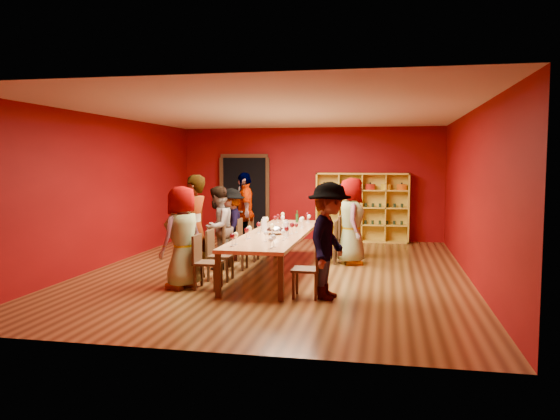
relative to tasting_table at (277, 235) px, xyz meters
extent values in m
cube|color=#4C2E14|center=(0.00, 0.00, -0.71)|extent=(7.10, 9.10, 0.02)
cube|color=#680506|center=(0.00, 4.51, 0.80)|extent=(7.10, 0.02, 3.00)
cube|color=#680506|center=(0.00, -4.51, 0.80)|extent=(7.10, 0.02, 3.00)
cube|color=#680506|center=(-3.51, 0.00, 0.80)|extent=(0.02, 9.10, 3.00)
cube|color=#680506|center=(3.51, 0.00, 0.80)|extent=(0.02, 9.10, 3.00)
cube|color=silver|center=(0.00, 0.00, 2.31)|extent=(7.10, 9.10, 0.02)
cube|color=tan|center=(0.00, 0.00, 0.02)|extent=(1.10, 4.50, 0.06)
cube|color=#331E11|center=(-0.49, -2.17, -0.35)|extent=(0.08, 0.08, 0.69)
cube|color=#331E11|center=(-0.49, 2.17, -0.35)|extent=(0.08, 0.08, 0.69)
cube|color=#331E11|center=(0.49, -2.17, -0.35)|extent=(0.08, 0.08, 0.69)
cube|color=#331E11|center=(0.49, 2.17, -0.35)|extent=(0.08, 0.08, 0.69)
cube|color=black|center=(-1.80, 4.44, 0.40)|extent=(1.20, 0.14, 2.20)
cube|color=#331E11|center=(-1.80, 4.37, 1.55)|extent=(1.32, 0.06, 0.10)
cube|color=#331E11|center=(-2.45, 4.37, 0.40)|extent=(0.10, 0.06, 2.20)
cube|color=#331E11|center=(-1.15, 4.37, 0.40)|extent=(0.10, 0.06, 2.20)
cube|color=gold|center=(0.22, 4.28, 0.20)|extent=(0.04, 0.40, 1.80)
cube|color=gold|center=(2.58, 4.28, 0.20)|extent=(0.04, 0.40, 1.80)
cube|color=gold|center=(1.40, 4.28, 1.08)|extent=(2.40, 0.40, 0.04)
cube|color=gold|center=(1.40, 4.28, -0.68)|extent=(2.40, 0.40, 0.04)
cube|color=gold|center=(1.40, 4.47, 0.20)|extent=(2.40, 0.02, 1.80)
cube|color=gold|center=(1.40, 4.28, -0.25)|extent=(2.36, 0.38, 0.03)
cube|color=gold|center=(1.40, 4.28, 0.20)|extent=(2.36, 0.38, 0.03)
cube|color=gold|center=(1.40, 4.28, 0.65)|extent=(2.36, 0.38, 0.03)
cube|color=gold|center=(0.80, 4.28, 0.20)|extent=(0.03, 0.38, 1.76)
cube|color=gold|center=(1.40, 4.28, 0.20)|extent=(0.03, 0.38, 1.76)
cube|color=gold|center=(2.00, 4.28, 0.20)|extent=(0.03, 0.38, 1.76)
cylinder|color=#E25F0D|center=(0.40, 4.28, 0.74)|extent=(0.26, 0.26, 0.15)
sphere|color=black|center=(0.40, 4.28, 0.84)|extent=(0.05, 0.05, 0.05)
cylinder|color=#153F94|center=(0.80, 4.28, 0.74)|extent=(0.26, 0.26, 0.15)
sphere|color=black|center=(0.80, 4.28, 0.84)|extent=(0.05, 0.05, 0.05)
cylinder|color=#175D24|center=(1.20, 4.28, 0.71)|extent=(0.26, 0.26, 0.08)
cone|color=#175D24|center=(1.20, 4.28, 0.86)|extent=(0.24, 0.24, 0.22)
cylinder|color=#B12214|center=(1.60, 4.28, 0.74)|extent=(0.26, 0.26, 0.15)
sphere|color=black|center=(1.60, 4.28, 0.84)|extent=(0.05, 0.05, 0.05)
cylinder|color=yellow|center=(2.00, 4.28, 0.74)|extent=(0.26, 0.26, 0.15)
sphere|color=black|center=(2.00, 4.28, 0.84)|extent=(0.05, 0.05, 0.05)
cylinder|color=#E25F0D|center=(2.40, 4.28, 0.74)|extent=(0.26, 0.26, 0.15)
sphere|color=black|center=(2.40, 4.28, 0.84)|extent=(0.05, 0.05, 0.05)
cylinder|color=#1B311F|center=(0.38, 4.28, -0.18)|extent=(0.07, 0.07, 0.10)
cylinder|color=#1B311F|center=(0.56, 4.28, -0.18)|extent=(0.07, 0.07, 0.10)
cylinder|color=#1B311F|center=(0.75, 4.28, -0.18)|extent=(0.07, 0.07, 0.10)
cylinder|color=#1B311F|center=(0.93, 4.28, -0.18)|extent=(0.07, 0.07, 0.10)
cylinder|color=#1B311F|center=(1.12, 4.28, -0.18)|extent=(0.07, 0.07, 0.10)
cylinder|color=#1B311F|center=(1.30, 4.28, -0.18)|extent=(0.07, 0.07, 0.10)
cylinder|color=#1B311F|center=(1.49, 4.28, -0.18)|extent=(0.07, 0.07, 0.10)
cylinder|color=#1B311F|center=(1.67, 4.28, -0.18)|extent=(0.07, 0.07, 0.10)
cylinder|color=#1B311F|center=(1.86, 4.28, -0.18)|extent=(0.07, 0.07, 0.10)
cylinder|color=#1B311F|center=(2.04, 4.28, -0.18)|extent=(0.07, 0.07, 0.10)
cylinder|color=#1B311F|center=(2.23, 4.28, -0.18)|extent=(0.07, 0.07, 0.10)
cylinder|color=#1B311F|center=(2.42, 4.28, -0.18)|extent=(0.07, 0.07, 0.10)
cylinder|color=#1B311F|center=(0.38, 4.28, 0.27)|extent=(0.07, 0.07, 0.10)
cylinder|color=#1B311F|center=(0.56, 4.28, 0.27)|extent=(0.07, 0.07, 0.10)
cylinder|color=#1B311F|center=(0.75, 4.28, 0.27)|extent=(0.07, 0.07, 0.10)
cylinder|color=#1B311F|center=(0.93, 4.28, 0.27)|extent=(0.07, 0.07, 0.10)
cylinder|color=#1B311F|center=(1.12, 4.28, 0.27)|extent=(0.07, 0.07, 0.10)
cylinder|color=#1B311F|center=(1.30, 4.28, 0.27)|extent=(0.07, 0.07, 0.10)
cylinder|color=#1B311F|center=(1.49, 4.28, 0.27)|extent=(0.07, 0.07, 0.10)
cylinder|color=#1B311F|center=(1.67, 4.28, 0.27)|extent=(0.07, 0.07, 0.10)
cylinder|color=#1B311F|center=(1.86, 4.28, 0.27)|extent=(0.07, 0.07, 0.10)
cylinder|color=#1B311F|center=(2.04, 4.28, 0.27)|extent=(0.07, 0.07, 0.10)
cylinder|color=#1B311F|center=(2.23, 4.28, 0.27)|extent=(0.07, 0.07, 0.10)
cylinder|color=#1B311F|center=(2.42, 4.28, 0.27)|extent=(0.07, 0.07, 0.10)
cube|color=#331E11|center=(-0.83, -1.63, -0.27)|extent=(0.42, 0.42, 0.04)
cube|color=#331E11|center=(-1.02, -1.63, -0.03)|extent=(0.04, 0.40, 0.44)
cube|color=#331E11|center=(-1.00, -1.80, -0.49)|extent=(0.04, 0.04, 0.41)
cube|color=#331E11|center=(-0.66, -1.80, -0.49)|extent=(0.04, 0.04, 0.41)
cube|color=#331E11|center=(-1.00, -1.46, -0.49)|extent=(0.04, 0.04, 0.41)
cube|color=#331E11|center=(-0.66, -1.46, -0.49)|extent=(0.04, 0.04, 0.41)
imported|color=pink|center=(-1.27, -1.63, 0.15)|extent=(0.75, 0.94, 1.69)
cube|color=#331E11|center=(-0.83, -0.95, -0.27)|extent=(0.42, 0.42, 0.04)
cube|color=#331E11|center=(-1.02, -0.95, -0.03)|extent=(0.04, 0.40, 0.44)
cube|color=#331E11|center=(-1.00, -1.12, -0.49)|extent=(0.04, 0.04, 0.41)
cube|color=#331E11|center=(-0.66, -1.12, -0.49)|extent=(0.04, 0.04, 0.41)
cube|color=#331E11|center=(-1.00, -0.78, -0.49)|extent=(0.04, 0.04, 0.41)
cube|color=#331E11|center=(-0.66, -0.78, -0.49)|extent=(0.04, 0.04, 0.41)
imported|color=#5C7FBD|center=(-1.32, -0.95, 0.23)|extent=(0.65, 0.78, 1.86)
cube|color=#331E11|center=(-0.83, 0.06, -0.27)|extent=(0.42, 0.42, 0.04)
cube|color=#331E11|center=(-1.02, 0.06, -0.03)|extent=(0.04, 0.40, 0.44)
cube|color=#331E11|center=(-1.00, -0.11, -0.49)|extent=(0.04, 0.04, 0.41)
cube|color=#331E11|center=(-0.66, -0.11, -0.49)|extent=(0.04, 0.04, 0.41)
cube|color=#331E11|center=(-1.00, 0.23, -0.49)|extent=(0.04, 0.04, 0.41)
cube|color=#331E11|center=(-0.66, 0.23, -0.49)|extent=(0.04, 0.04, 0.41)
imported|color=#5171A6|center=(-1.20, 0.06, 0.11)|extent=(0.56, 0.85, 1.61)
cube|color=#331E11|center=(-0.83, 1.00, -0.27)|extent=(0.42, 0.42, 0.04)
cube|color=#331E11|center=(-1.02, 1.00, -0.03)|extent=(0.04, 0.40, 0.44)
cube|color=#331E11|center=(-1.00, 0.83, -0.49)|extent=(0.04, 0.04, 0.41)
cube|color=#331E11|center=(-0.66, 0.83, -0.49)|extent=(0.04, 0.04, 0.41)
cube|color=#331E11|center=(-1.00, 1.17, -0.49)|extent=(0.04, 0.04, 0.41)
cube|color=#331E11|center=(-0.66, 1.17, -0.49)|extent=(0.04, 0.04, 0.41)
imported|color=pink|center=(-1.20, 1.00, 0.07)|extent=(0.64, 1.06, 1.53)
cube|color=#331E11|center=(-0.83, 2.00, -0.27)|extent=(0.42, 0.42, 0.04)
cube|color=#331E11|center=(-1.02, 2.00, -0.03)|extent=(0.04, 0.40, 0.44)
cube|color=#331E11|center=(-1.00, 1.83, -0.49)|extent=(0.04, 0.04, 0.41)
cube|color=#331E11|center=(-0.66, 1.83, -0.49)|extent=(0.04, 0.04, 0.41)
cube|color=#331E11|center=(-1.00, 2.17, -0.49)|extent=(0.04, 0.04, 0.41)
cube|color=#331E11|center=(-0.66, 2.17, -0.49)|extent=(0.04, 0.04, 0.41)
imported|color=#131736|center=(-1.17, 2.00, 0.22)|extent=(0.82, 1.18, 1.84)
cube|color=#331E11|center=(0.83, -1.88, -0.27)|extent=(0.42, 0.42, 0.04)
cube|color=#331E11|center=(1.02, -1.88, -0.03)|extent=(0.04, 0.40, 0.44)
cube|color=#331E11|center=(0.66, -2.05, -0.49)|extent=(0.04, 0.04, 0.41)
cube|color=#331E11|center=(1.00, -2.05, -0.49)|extent=(0.04, 0.04, 0.41)
cube|color=#331E11|center=(0.66, -1.71, -0.49)|extent=(0.04, 0.04, 0.41)
cube|color=#331E11|center=(1.00, -1.71, -0.49)|extent=(0.04, 0.04, 0.41)
imported|color=#4D4C51|center=(1.18, -1.88, 0.19)|extent=(0.65, 1.21, 1.78)
cube|color=#331E11|center=(0.83, 1.06, -0.27)|extent=(0.42, 0.42, 0.04)
cube|color=#331E11|center=(1.02, 1.06, -0.03)|extent=(0.04, 0.40, 0.44)
cube|color=#331E11|center=(0.66, 0.89, -0.49)|extent=(0.04, 0.04, 0.41)
cube|color=#331E11|center=(1.00, 0.89, -0.49)|extent=(0.04, 0.04, 0.41)
cube|color=#331E11|center=(0.66, 1.23, -0.49)|extent=(0.04, 0.04, 0.41)
cube|color=#331E11|center=(1.00, 1.23, -0.49)|extent=(0.04, 0.04, 0.41)
imported|color=#516CA8|center=(1.33, 1.06, 0.18)|extent=(0.59, 0.92, 1.76)
cube|color=#331E11|center=(0.83, 1.92, -0.27)|extent=(0.42, 0.42, 0.04)
cube|color=#331E11|center=(1.02, 1.92, -0.03)|extent=(0.04, 0.40, 0.44)
cube|color=#331E11|center=(0.66, 1.75, -0.49)|extent=(0.04, 0.04, 0.41)
cube|color=#331E11|center=(1.00, 1.75, -0.49)|extent=(0.04, 0.04, 0.41)
cube|color=#331E11|center=(0.66, 2.09, -0.49)|extent=(0.04, 0.04, 0.41)
cube|color=#331E11|center=(1.00, 2.09, -0.49)|extent=(0.04, 0.04, 0.41)
imported|color=#4E4D52|center=(1.34, 1.92, 0.09)|extent=(0.43, 0.58, 1.59)
cylinder|color=white|center=(0.32, -0.19, 0.06)|extent=(0.07, 0.07, 0.01)
cylinder|color=white|center=(0.32, -0.19, 0.12)|extent=(0.01, 0.01, 0.12)
ellipsoid|color=#42070C|center=(0.32, -0.19, 0.22)|extent=(0.09, 0.09, 0.10)
cylinder|color=white|center=(0.34, 0.75, 0.06)|extent=(0.07, 0.07, 0.01)
cylinder|color=white|center=(0.34, 0.75, 0.12)|extent=(0.01, 0.01, 0.12)
ellipsoid|color=white|center=(0.34, 0.75, 0.22)|extent=(0.09, 0.09, 0.10)
cylinder|color=white|center=(-0.26, 1.04, 0.06)|extent=(0.07, 0.07, 0.01)
cylinder|color=white|center=(-0.26, 1.04, 0.12)|extent=(0.01, 0.01, 0.12)
ellipsoid|color=#42070C|center=(-0.26, 1.04, 0.22)|extent=(0.09, 0.09, 0.10)
cylinder|color=white|center=(-0.32, 1.67, 0.05)|extent=(0.06, 0.06, 0.01)
cylinder|color=white|center=(-0.32, 1.67, 0.11)|extent=(0.01, 0.01, 0.11)
ellipsoid|color=#42070C|center=(-0.32, 1.67, 0.20)|extent=(0.08, 0.08, 0.09)
cylinder|color=white|center=(0.32, 1.04, 0.06)|extent=(0.07, 0.07, 0.01)
cylinder|color=white|center=(0.32, 1.04, 0.12)|extent=(0.01, 0.01, 0.11)
ellipsoid|color=#ECE193|center=(0.32, 1.04, 0.21)|extent=(0.08, 0.08, 0.09)
cylinder|color=white|center=(-0.32, 0.15, 0.06)|extent=(0.07, 0.07, 0.01)
cylinder|color=white|center=(-0.32, 0.15, 0.12)|extent=(0.01, 0.01, 0.12)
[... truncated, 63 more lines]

